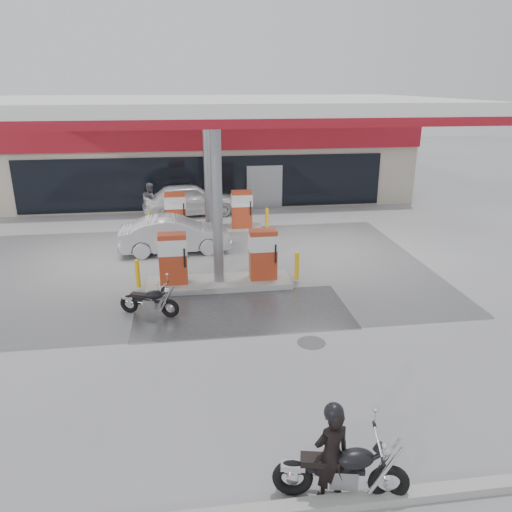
{
  "coord_description": "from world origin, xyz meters",
  "views": [
    {
      "loc": [
        -0.88,
        -12.66,
        6.09
      ],
      "look_at": [
        1.07,
        1.26,
        1.2
      ],
      "focal_mm": 35.0,
      "sensor_mm": 36.0,
      "label": 1
    }
  ],
  "objects_px": {
    "main_motorcycle": "(343,472)",
    "parked_car_right": "(374,186)",
    "pump_island_far": "(209,217)",
    "parked_motorcycle": "(150,302)",
    "attendant": "(151,201)",
    "sedan_white": "(190,199)",
    "biker_main": "(331,454)",
    "hatchback_silver": "(175,235)",
    "biker_walking": "(213,191)",
    "pump_island_near": "(219,265)",
    "parked_car_left": "(42,194)"
  },
  "relations": [
    {
      "from": "parked_motorcycle",
      "to": "attendant",
      "type": "relative_size",
      "value": 0.99
    },
    {
      "from": "pump_island_near",
      "to": "parked_car_left",
      "type": "xyz_separation_m",
      "value": [
        -8.3,
        12.0,
        -0.05
      ]
    },
    {
      "from": "parked_motorcycle",
      "to": "hatchback_silver",
      "type": "distance_m",
      "value": 5.49
    },
    {
      "from": "sedan_white",
      "to": "biker_walking",
      "type": "xyz_separation_m",
      "value": [
        1.15,
        0.53,
        0.24
      ]
    },
    {
      "from": "sedan_white",
      "to": "parked_car_left",
      "type": "height_order",
      "value": "sedan_white"
    },
    {
      "from": "main_motorcycle",
      "to": "biker_main",
      "type": "height_order",
      "value": "biker_main"
    },
    {
      "from": "biker_walking",
      "to": "hatchback_silver",
      "type": "bearing_deg",
      "value": -137.33
    },
    {
      "from": "main_motorcycle",
      "to": "parked_car_right",
      "type": "height_order",
      "value": "parked_car_right"
    },
    {
      "from": "biker_main",
      "to": "sedan_white",
      "type": "relative_size",
      "value": 0.35
    },
    {
      "from": "attendant",
      "to": "biker_walking",
      "type": "xyz_separation_m",
      "value": [
        3.0,
        0.93,
        0.17
      ]
    },
    {
      "from": "pump_island_near",
      "to": "attendant",
      "type": "bearing_deg",
      "value": 106.42
    },
    {
      "from": "attendant",
      "to": "main_motorcycle",
      "type": "bearing_deg",
      "value": 170.88
    },
    {
      "from": "biker_main",
      "to": "parked_motorcycle",
      "type": "xyz_separation_m",
      "value": [
        -3.12,
        6.93,
        -0.4
      ]
    },
    {
      "from": "main_motorcycle",
      "to": "parked_car_left",
      "type": "distance_m",
      "value": 22.91
    },
    {
      "from": "sedan_white",
      "to": "attendant",
      "type": "xyz_separation_m",
      "value": [
        -1.85,
        -0.4,
        0.07
      ]
    },
    {
      "from": "pump_island_far",
      "to": "parked_motorcycle",
      "type": "xyz_separation_m",
      "value": [
        -2.03,
        -7.84,
        -0.31
      ]
    },
    {
      "from": "pump_island_near",
      "to": "biker_main",
      "type": "height_order",
      "value": "pump_island_near"
    },
    {
      "from": "parked_car_left",
      "to": "biker_walking",
      "type": "xyz_separation_m",
      "value": [
        8.71,
        -2.27,
        0.36
      ]
    },
    {
      "from": "pump_island_far",
      "to": "attendant",
      "type": "distance_m",
      "value": 3.82
    },
    {
      "from": "pump_island_far",
      "to": "parked_car_right",
      "type": "height_order",
      "value": "pump_island_far"
    },
    {
      "from": "biker_main",
      "to": "parked_motorcycle",
      "type": "bearing_deg",
      "value": -78.4
    },
    {
      "from": "parked_car_right",
      "to": "biker_main",
      "type": "bearing_deg",
      "value": 165.92
    },
    {
      "from": "parked_motorcycle",
      "to": "biker_walking",
      "type": "bearing_deg",
      "value": 99.59
    },
    {
      "from": "pump_island_near",
      "to": "hatchback_silver",
      "type": "distance_m",
      "value": 3.86
    },
    {
      "from": "parked_car_right",
      "to": "biker_walking",
      "type": "height_order",
      "value": "biker_walking"
    },
    {
      "from": "pump_island_far",
      "to": "biker_walking",
      "type": "relative_size",
      "value": 2.52
    },
    {
      "from": "biker_main",
      "to": "biker_walking",
      "type": "bearing_deg",
      "value": -100.51
    },
    {
      "from": "main_motorcycle",
      "to": "parked_car_right",
      "type": "bearing_deg",
      "value": 80.15
    },
    {
      "from": "main_motorcycle",
      "to": "biker_walking",
      "type": "bearing_deg",
      "value": 104.69
    },
    {
      "from": "main_motorcycle",
      "to": "sedan_white",
      "type": "bearing_deg",
      "value": 108.4
    },
    {
      "from": "pump_island_far",
      "to": "hatchback_silver",
      "type": "bearing_deg",
      "value": -120.23
    },
    {
      "from": "parked_motorcycle",
      "to": "attendant",
      "type": "height_order",
      "value": "attendant"
    },
    {
      "from": "parked_car_left",
      "to": "biker_walking",
      "type": "relative_size",
      "value": 2.23
    },
    {
      "from": "sedan_white",
      "to": "attendant",
      "type": "bearing_deg",
      "value": 94.29
    },
    {
      "from": "attendant",
      "to": "parked_car_left",
      "type": "bearing_deg",
      "value": 39.18
    },
    {
      "from": "main_motorcycle",
      "to": "attendant",
      "type": "relative_size",
      "value": 1.23
    },
    {
      "from": "parked_car_left",
      "to": "parked_car_right",
      "type": "relative_size",
      "value": 1.11
    },
    {
      "from": "main_motorcycle",
      "to": "parked_car_right",
      "type": "relative_size",
      "value": 0.51
    },
    {
      "from": "hatchback_silver",
      "to": "biker_walking",
      "type": "relative_size",
      "value": 2.03
    },
    {
      "from": "attendant",
      "to": "sedan_white",
      "type": "bearing_deg",
      "value": -99.35
    },
    {
      "from": "parked_motorcycle",
      "to": "sedan_white",
      "type": "height_order",
      "value": "sedan_white"
    },
    {
      "from": "main_motorcycle",
      "to": "biker_main",
      "type": "xyz_separation_m",
      "value": [
        -0.19,
        0.04,
        0.32
      ]
    },
    {
      "from": "main_motorcycle",
      "to": "hatchback_silver",
      "type": "relative_size",
      "value": 0.5
    },
    {
      "from": "pump_island_far",
      "to": "parked_car_right",
      "type": "distance_m",
      "value": 11.34
    },
    {
      "from": "pump_island_near",
      "to": "parked_car_left",
      "type": "relative_size",
      "value": 1.13
    },
    {
      "from": "hatchback_silver",
      "to": "pump_island_near",
      "type": "bearing_deg",
      "value": -161.56
    },
    {
      "from": "hatchback_silver",
      "to": "parked_car_left",
      "type": "height_order",
      "value": "hatchback_silver"
    },
    {
      "from": "hatchback_silver",
      "to": "biker_walking",
      "type": "height_order",
      "value": "biker_walking"
    },
    {
      "from": "pump_island_near",
      "to": "pump_island_far",
      "type": "relative_size",
      "value": 1.0
    },
    {
      "from": "sedan_white",
      "to": "parked_car_right",
      "type": "height_order",
      "value": "sedan_white"
    }
  ]
}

